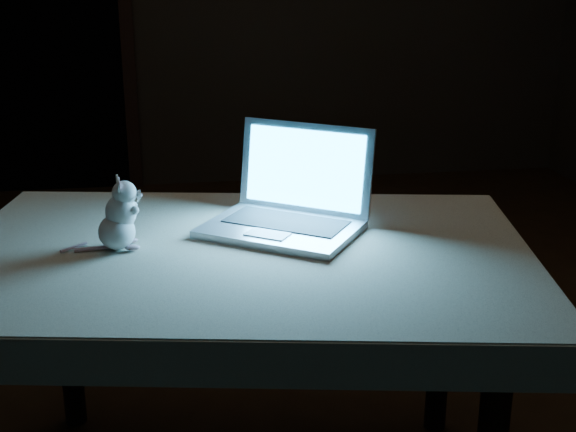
{
  "coord_description": "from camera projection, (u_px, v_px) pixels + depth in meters",
  "views": [
    {
      "loc": [
        -0.39,
        -2.42,
        1.39
      ],
      "look_at": [
        -0.11,
        -0.62,
        0.79
      ],
      "focal_mm": 48.0,
      "sensor_mm": 36.0,
      "label": 1
    }
  ],
  "objects": [
    {
      "name": "floor",
      "position": [
        290.0,
        368.0,
        2.76
      ],
      "size": [
        5.0,
        5.0,
        0.0
      ],
      "primitive_type": "plane",
      "color": "black",
      "rests_on": "ground"
    },
    {
      "name": "tablecloth",
      "position": [
        201.0,
        263.0,
        1.93
      ],
      "size": [
        1.66,
        1.37,
        0.1
      ],
      "primitive_type": null,
      "rotation": [
        0.0,
        0.0,
        -0.34
      ],
      "color": "beige",
      "rests_on": "table"
    },
    {
      "name": "laptop",
      "position": [
        281.0,
        185.0,
        1.96
      ],
      "size": [
        0.51,
        0.49,
        0.26
      ],
      "primitive_type": null,
      "rotation": [
        0.0,
        0.0,
        -0.59
      ],
      "color": "#B4B5B9",
      "rests_on": "tablecloth"
    },
    {
      "name": "doorway",
      "position": [
        43.0,
        18.0,
        4.6
      ],
      "size": [
        1.06,
        0.36,
        2.13
      ],
      "primitive_type": null,
      "color": "black",
      "rests_on": "back_wall"
    },
    {
      "name": "plush_mouse",
      "position": [
        115.0,
        214.0,
        1.87
      ],
      "size": [
        0.18,
        0.18,
        0.18
      ],
      "primitive_type": null,
      "rotation": [
        0.0,
        0.0,
        -0.52
      ],
      "color": "silver",
      "rests_on": "tablecloth"
    },
    {
      "name": "table",
      "position": [
        244.0,
        379.0,
        2.01
      ],
      "size": [
        1.46,
        1.08,
        0.71
      ],
      "primitive_type": null,
      "rotation": [
        0.0,
        0.0,
        -0.19
      ],
      "color": "black",
      "rests_on": "floor"
    }
  ]
}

